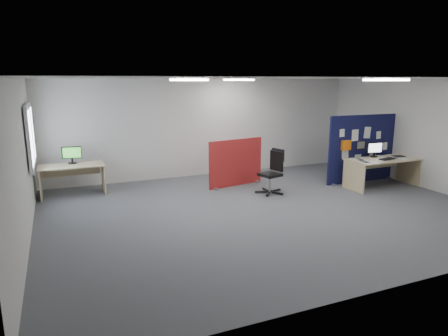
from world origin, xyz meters
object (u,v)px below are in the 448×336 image
object	(u,v)px
red_divider	(236,163)
monitor_second	(72,154)
office_chair	(273,169)
main_desk	(381,165)
navy_divider	(362,149)
monitor_main	(375,149)
second_desk	(72,172)

from	to	relation	value
red_divider	monitor_second	world-z (taller)	red_divider
office_chair	main_desk	bearing A→B (deg)	-26.62
navy_divider	office_chair	distance (m)	2.71
navy_divider	monitor_second	size ratio (longest dim) A/B	4.85
monitor_second	main_desk	bearing A→B (deg)	-8.28
monitor_main	navy_divider	bearing A→B (deg)	107.03
navy_divider	second_desk	distance (m)	7.34
navy_divider	office_chair	world-z (taller)	navy_divider
red_divider	monitor_second	xyz separation A→B (m)	(-3.88, 0.85, 0.36)
second_desk	red_divider	bearing A→B (deg)	-10.53
monitor_second	office_chair	world-z (taller)	monitor_second
second_desk	office_chair	xyz separation A→B (m)	(4.45, -1.69, 0.05)
monitor_main	second_desk	world-z (taller)	monitor_main
second_desk	main_desk	bearing A→B (deg)	-17.28
main_desk	monitor_main	size ratio (longest dim) A/B	4.35
navy_divider	monitor_second	bearing A→B (deg)	165.89
office_chair	monitor_second	bearing A→B (deg)	142.49
monitor_second	office_chair	bearing A→B (deg)	-12.36
second_desk	monitor_second	xyz separation A→B (m)	(0.03, 0.13, 0.41)
monitor_main	monitor_second	bearing A→B (deg)	169.72
navy_divider	red_divider	xyz separation A→B (m)	(-3.24, 0.93, -0.30)
navy_divider	red_divider	bearing A→B (deg)	163.90
monitor_second	office_chair	distance (m)	4.79
monitor_main	monitor_second	size ratio (longest dim) A/B	0.96
main_desk	red_divider	bearing A→B (deg)	155.44
monitor_main	office_chair	bearing A→B (deg)	179.40
main_desk	red_divider	world-z (taller)	red_divider
red_divider	second_desk	xyz separation A→B (m)	(-3.91, 0.73, -0.05)
main_desk	second_desk	distance (m)	7.60
navy_divider	second_desk	bearing A→B (deg)	166.91
navy_divider	main_desk	bearing A→B (deg)	-78.95
red_divider	monitor_second	size ratio (longest dim) A/B	3.55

